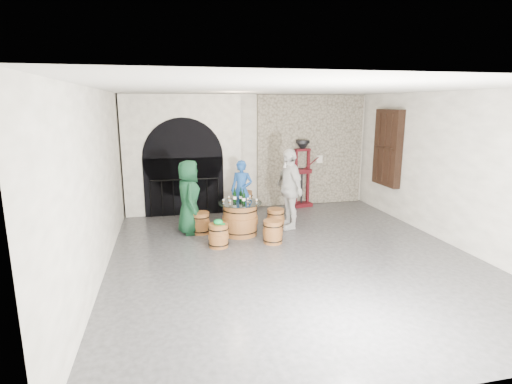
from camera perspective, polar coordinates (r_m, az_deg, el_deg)
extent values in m
plane|color=#303032|center=(8.04, 5.13, -8.99)|extent=(8.00, 8.00, 0.00)
plane|color=white|center=(11.43, -0.87, 5.76)|extent=(8.00, 0.00, 8.00)
plane|color=white|center=(4.11, 23.00, -7.45)|extent=(8.00, 0.00, 8.00)
plane|color=white|center=(7.33, -21.66, 1.10)|extent=(0.00, 8.00, 8.00)
plane|color=white|center=(9.30, 26.37, 2.92)|extent=(0.00, 8.00, 8.00)
plane|color=beige|center=(7.49, 5.62, 14.45)|extent=(8.00, 8.00, 0.00)
cube|color=gray|center=(11.88, 7.76, 5.89)|extent=(3.20, 0.12, 3.18)
cube|color=white|center=(10.95, -10.41, 5.26)|extent=(3.10, 0.50, 3.18)
cube|color=black|center=(10.82, -10.18, 0.75)|extent=(2.10, 0.03, 1.55)
cylinder|color=black|center=(10.69, -10.34, 4.82)|extent=(2.10, 0.03, 2.10)
cylinder|color=black|center=(10.72, -10.21, 1.76)|extent=(1.79, 0.04, 0.04)
cylinder|color=black|center=(10.82, -14.83, -1.02)|extent=(0.02, 0.02, 0.98)
cylinder|color=black|center=(10.81, -13.26, -0.94)|extent=(0.02, 0.02, 0.98)
cylinder|color=black|center=(10.81, -11.68, -0.87)|extent=(0.02, 0.02, 0.98)
cylinder|color=black|center=(10.82, -10.11, -0.79)|extent=(0.02, 0.02, 0.98)
cylinder|color=black|center=(10.84, -8.54, -0.72)|extent=(0.02, 0.02, 0.98)
cylinder|color=black|center=(10.86, -6.97, -0.64)|extent=(0.02, 0.02, 0.98)
cylinder|color=black|center=(10.89, -5.42, -0.56)|extent=(0.02, 0.02, 0.98)
cube|color=black|center=(11.16, 18.31, 6.00)|extent=(0.20, 1.10, 2.00)
cube|color=black|center=(11.13, 18.08, 6.00)|extent=(0.06, 0.88, 1.76)
cube|color=black|center=(11.15, 18.22, 6.00)|extent=(0.22, 0.92, 0.06)
cube|color=black|center=(10.90, 19.00, 5.82)|extent=(0.22, 0.06, 1.80)
cube|color=black|center=(11.15, 18.22, 6.00)|extent=(0.22, 0.06, 1.80)
cube|color=black|center=(11.40, 17.47, 6.18)|extent=(0.22, 0.06, 1.80)
cylinder|color=brown|center=(9.13, -2.28, -3.93)|extent=(0.76, 0.76, 0.72)
cylinder|color=brown|center=(9.13, -2.28, -3.93)|extent=(0.81, 0.81, 0.16)
torus|color=black|center=(9.20, -2.27, -5.39)|extent=(0.81, 0.81, 0.02)
torus|color=black|center=(9.06, -2.30, -2.45)|extent=(0.81, 0.81, 0.02)
cylinder|color=brown|center=(9.03, -2.30, -1.69)|extent=(0.77, 0.77, 0.02)
cylinder|color=black|center=(9.02, -2.31, -1.53)|extent=(0.98, 0.98, 0.01)
cylinder|color=brown|center=(9.32, -7.92, -4.45)|extent=(0.40, 0.40, 0.48)
cylinder|color=brown|center=(9.32, -7.92, -4.45)|extent=(0.43, 0.43, 0.11)
torus|color=black|center=(9.37, -7.89, -5.41)|extent=(0.44, 0.44, 0.02)
torus|color=black|center=(9.28, -7.95, -3.49)|extent=(0.44, 0.44, 0.02)
cylinder|color=brown|center=(9.25, -7.96, -2.97)|extent=(0.41, 0.41, 0.02)
cylinder|color=brown|center=(10.04, -2.09, -3.10)|extent=(0.40, 0.40, 0.48)
cylinder|color=brown|center=(10.04, -2.09, -3.10)|extent=(0.43, 0.43, 0.11)
torus|color=black|center=(10.09, -2.08, -4.00)|extent=(0.44, 0.44, 0.02)
torus|color=black|center=(10.00, -2.10, -2.20)|extent=(0.44, 0.44, 0.02)
cylinder|color=brown|center=(9.98, -2.10, -1.72)|extent=(0.41, 0.41, 0.02)
cylinder|color=brown|center=(9.54, 2.82, -3.95)|extent=(0.40, 0.40, 0.48)
cylinder|color=brown|center=(9.54, 2.82, -3.95)|extent=(0.43, 0.43, 0.11)
torus|color=black|center=(9.59, 2.81, -4.88)|extent=(0.44, 0.44, 0.02)
torus|color=black|center=(9.50, 2.83, -3.00)|extent=(0.44, 0.44, 0.02)
cylinder|color=brown|center=(9.48, 2.84, -2.49)|extent=(0.41, 0.41, 0.02)
cylinder|color=brown|center=(8.62, 2.41, -5.76)|extent=(0.40, 0.40, 0.48)
cylinder|color=brown|center=(8.62, 2.41, -5.76)|extent=(0.43, 0.43, 0.11)
torus|color=black|center=(8.67, 2.40, -6.78)|extent=(0.44, 0.44, 0.02)
torus|color=black|center=(8.57, 2.42, -4.72)|extent=(0.44, 0.44, 0.02)
cylinder|color=brown|center=(8.54, 2.43, -4.16)|extent=(0.41, 0.41, 0.02)
cylinder|color=brown|center=(8.41, -5.39, -6.27)|extent=(0.40, 0.40, 0.48)
cylinder|color=brown|center=(8.41, -5.39, -6.27)|extent=(0.43, 0.43, 0.11)
torus|color=black|center=(8.46, -5.36, -7.31)|extent=(0.44, 0.44, 0.02)
torus|color=black|center=(8.36, -5.41, -5.20)|extent=(0.44, 0.44, 0.02)
cylinder|color=brown|center=(8.33, -5.42, -4.63)|extent=(0.41, 0.41, 0.02)
ellipsoid|color=#0C8434|center=(8.32, -5.43, -4.28)|extent=(0.20, 0.20, 0.11)
cylinder|color=#0C8434|center=(8.31, -4.85, -4.58)|extent=(0.13, 0.13, 0.01)
imported|color=#0F3820|center=(9.22, -9.55, -0.75)|extent=(0.55, 0.84, 1.71)
imported|color=#1A4690|center=(10.17, -2.06, 0.19)|extent=(0.67, 0.59, 1.55)
imported|color=silver|center=(9.53, 4.74, 0.49)|extent=(0.65, 1.19, 1.93)
cylinder|color=black|center=(9.04, -3.07, -0.75)|extent=(0.07, 0.07, 0.22)
cylinder|color=white|center=(9.04, -3.07, -0.81)|extent=(0.08, 0.08, 0.06)
cone|color=black|center=(9.01, -3.08, 0.02)|extent=(0.07, 0.07, 0.05)
cylinder|color=black|center=(9.00, -3.08, 0.36)|extent=(0.03, 0.03, 0.07)
cylinder|color=black|center=(8.87, -1.76, -0.98)|extent=(0.07, 0.07, 0.22)
cylinder|color=white|center=(8.88, -1.76, -1.05)|extent=(0.08, 0.08, 0.06)
cone|color=black|center=(8.85, -1.77, -0.20)|extent=(0.07, 0.07, 0.05)
cylinder|color=black|center=(8.83, -1.77, 0.15)|extent=(0.03, 0.03, 0.07)
cylinder|color=black|center=(9.07, -2.17, -0.69)|extent=(0.07, 0.07, 0.22)
cylinder|color=white|center=(9.07, -2.17, -0.75)|extent=(0.08, 0.08, 0.06)
cone|color=black|center=(9.04, -2.18, 0.08)|extent=(0.07, 0.07, 0.05)
cylinder|color=black|center=(9.03, -2.18, 0.42)|extent=(0.03, 0.03, 0.07)
cylinder|color=brown|center=(10.88, -1.69, -1.54)|extent=(0.43, 0.43, 0.60)
cylinder|color=brown|center=(10.88, -1.69, -1.54)|extent=(0.46, 0.46, 0.13)
torus|color=black|center=(10.93, -1.68, -2.58)|extent=(0.47, 0.47, 0.02)
torus|color=black|center=(10.84, -1.70, -0.49)|extent=(0.47, 0.47, 0.02)
cylinder|color=brown|center=(10.81, -1.70, 0.06)|extent=(0.44, 0.44, 0.02)
cube|color=#500D16|center=(11.82, 6.48, -1.74)|extent=(0.60, 0.52, 0.10)
cube|color=#500D16|center=(11.62, 6.60, 2.99)|extent=(0.53, 0.39, 0.12)
cube|color=#500D16|center=(11.54, 6.68, 5.99)|extent=(0.49, 0.21, 0.07)
cylinder|color=black|center=(11.70, 6.55, 0.92)|extent=(0.06, 0.06, 1.02)
cylinder|color=black|center=(11.51, 6.70, 7.15)|extent=(0.39, 0.39, 0.09)
cone|color=black|center=(11.52, 6.69, 6.54)|extent=(0.39, 0.39, 0.20)
cube|color=#500D16|center=(11.55, 5.70, 2.08)|extent=(0.08, 0.08, 1.63)
cube|color=#500D16|center=(11.75, 7.44, 2.22)|extent=(0.08, 0.08, 1.63)
cylinder|color=#500D16|center=(11.70, 8.03, 4.18)|extent=(0.43, 0.11, 0.32)
cube|color=silver|center=(11.92, 8.99, 4.67)|extent=(0.18, 0.10, 0.22)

